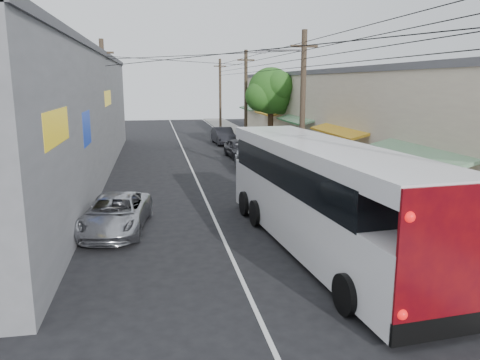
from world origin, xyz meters
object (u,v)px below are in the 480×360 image
object	(u,v)px
parked_car_mid	(239,148)
pedestrian_far	(342,176)
jeepney	(116,214)
parked_suv	(255,159)
coach_bus	(320,195)
pedestrian_near	(291,163)
parked_car_far	(223,136)

from	to	relation	value
parked_car_mid	pedestrian_far	world-z (taller)	pedestrian_far
jeepney	parked_suv	xyz separation A→B (m)	(7.60, 10.75, 0.09)
jeepney	parked_suv	distance (m)	13.17
coach_bus	pedestrian_near	xyz separation A→B (m)	(2.41, 11.47, -0.94)
coach_bus	pedestrian_far	distance (m)	7.72
parked_car_mid	pedestrian_far	size ratio (longest dim) A/B	2.20
jeepney	parked_car_mid	world-z (taller)	parked_car_mid
coach_bus	jeepney	xyz separation A→B (m)	(-6.79, 3.14, -1.17)
jeepney	parked_car_mid	xyz separation A→B (m)	(7.60, 16.33, 0.01)
coach_bus	pedestrian_far	bearing A→B (deg)	57.00
parked_suv	pedestrian_near	world-z (taller)	pedestrian_near
parked_car_mid	coach_bus	bearing A→B (deg)	-96.98
pedestrian_near	coach_bus	bearing A→B (deg)	62.41
jeepney	parked_suv	size ratio (longest dim) A/B	0.93
parked_car_mid	parked_suv	bearing A→B (deg)	-94.60
pedestrian_near	parked_car_mid	bearing A→B (deg)	-94.42
jeepney	pedestrian_near	xyz separation A→B (m)	(9.20, 8.33, 0.23)
coach_bus	jeepney	distance (m)	7.57
pedestrian_near	pedestrian_far	world-z (taller)	pedestrian_far
parked_car_far	parked_suv	bearing A→B (deg)	-92.73
pedestrian_far	parked_suv	bearing A→B (deg)	-59.27
parked_car_mid	parked_car_far	world-z (taller)	parked_car_far
pedestrian_near	jeepney	bearing A→B (deg)	26.42
coach_bus	pedestrian_near	size ratio (longest dim) A/B	7.99
jeepney	pedestrian_far	size ratio (longest dim) A/B	2.66
parked_car_mid	parked_car_far	size ratio (longest dim) A/B	0.88
jeepney	pedestrian_far	distance (m)	11.03
parked_car_far	coach_bus	bearing A→B (deg)	-94.43
coach_bus	pedestrian_near	world-z (taller)	coach_bus
pedestrian_far	parked_car_far	bearing A→B (deg)	-73.01
jeepney	parked_car_far	xyz separation A→B (m)	(7.60, 24.13, 0.08)
coach_bus	parked_car_far	world-z (taller)	coach_bus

